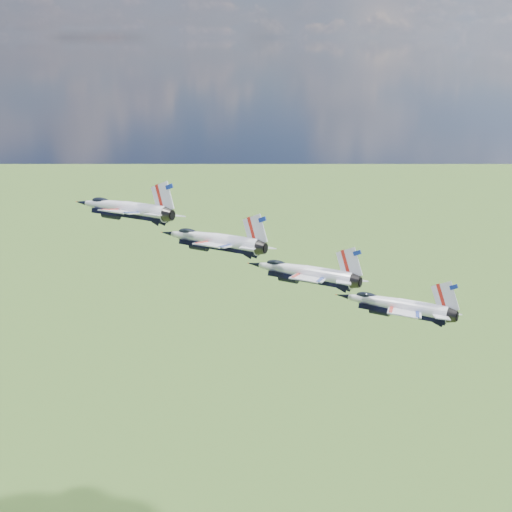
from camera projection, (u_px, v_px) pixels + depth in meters
jet_0 at (122, 208)px, 83.29m from camera, size 15.37×17.63×6.52m
jet_1 at (211, 240)px, 82.54m from camera, size 15.37×17.63×6.52m
jet_2 at (301, 272)px, 81.80m from camera, size 15.37×17.63×6.52m
jet_3 at (394, 305)px, 81.05m from camera, size 15.37×17.63×6.52m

